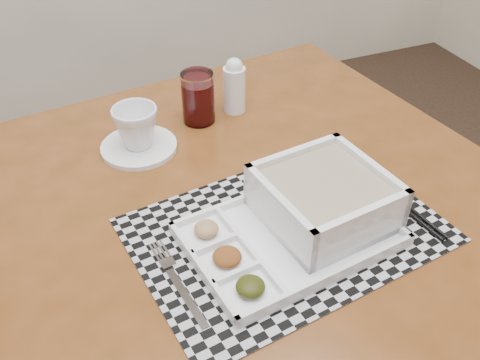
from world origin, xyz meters
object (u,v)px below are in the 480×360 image
juice_glass (198,99)px  creamer_bottle (234,86)px  dining_table (250,225)px  cup (136,127)px  serving_tray (314,210)px

juice_glass → creamer_bottle: 0.09m
dining_table → juice_glass: 0.30m
creamer_bottle → cup: bearing=-163.9°
serving_tray → cup: bearing=122.4°
dining_table → creamer_bottle: bearing=73.6°
dining_table → creamer_bottle: (0.08, 0.28, 0.13)m
cup → juice_glass: bearing=32.3°
serving_tray → juice_glass: (-0.06, 0.38, 0.01)m
dining_table → serving_tray: bearing=-61.7°
serving_tray → juice_glass: 0.39m
serving_tray → creamer_bottle: 0.40m
cup → juice_glass: 0.15m
serving_tray → creamer_bottle: size_ratio=2.83×
dining_table → creamer_bottle: 0.32m
serving_tray → juice_glass: juice_glass is taller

